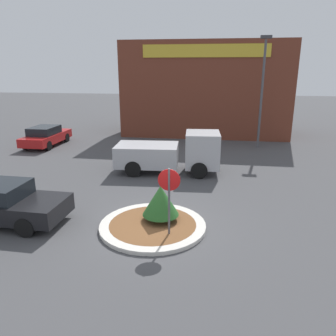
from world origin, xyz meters
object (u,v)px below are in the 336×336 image
object	(u,v)px
parked_sedan_red	(46,136)
parked_sedan_black	(0,202)
stop_sign	(169,191)
utility_truck	(172,153)
light_pole	(262,85)

from	to	relation	value
parked_sedan_red	parked_sedan_black	size ratio (longest dim) A/B	0.94
stop_sign	utility_truck	xyz separation A→B (m)	(-0.88, 6.95, -0.58)
parked_sedan_black	light_pole	distance (m)	17.15
utility_truck	parked_sedan_black	distance (m)	8.47
light_pole	utility_truck	bearing A→B (deg)	-127.86
parked_sedan_black	light_pole	bearing A→B (deg)	53.55
stop_sign	light_pole	size ratio (longest dim) A/B	0.32
stop_sign	utility_truck	distance (m)	7.03
utility_truck	parked_sedan_black	world-z (taller)	utility_truck
parked_sedan_red	light_pole	world-z (taller)	light_pole
parked_sedan_red	parked_sedan_black	bearing A→B (deg)	-158.70
utility_truck	light_pole	world-z (taller)	light_pole
utility_truck	light_pole	xyz separation A→B (m)	(5.11, 6.57, 3.16)
parked_sedan_black	light_pole	world-z (taller)	light_pole
stop_sign	parked_sedan_black	xyz separation A→B (m)	(-6.07, 0.26, -0.89)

